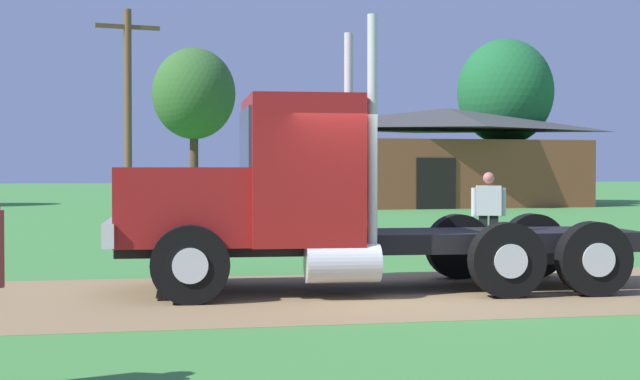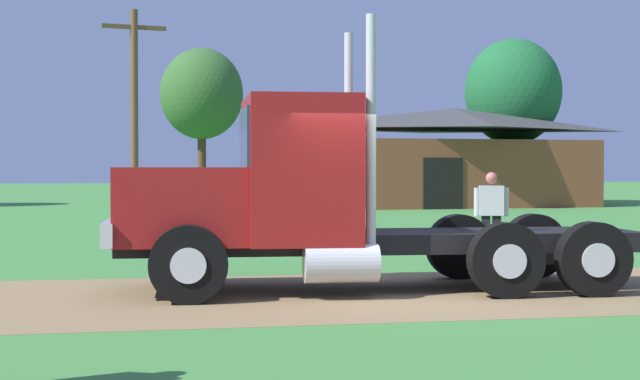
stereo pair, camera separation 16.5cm
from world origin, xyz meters
TOP-DOWN VIEW (x-y plane):
  - ground_plane at (0.00, 0.00)m, footprint 200.00×200.00m
  - dirt_track at (0.00, 0.00)m, footprint 120.00×5.10m
  - truck_foreground_white at (-0.94, 0.52)m, footprint 7.76×3.02m
  - visitor_far_side at (3.66, 4.97)m, footprint 0.66×0.38m
  - shed_building at (11.27, 29.48)m, footprint 12.87×6.85m
  - utility_pole_near at (-3.24, 20.70)m, footprint 2.19×0.53m
  - tree_mid at (0.25, 37.72)m, footprint 4.31×4.31m
  - tree_right at (15.14, 32.13)m, footprint 4.74×4.74m

SIDE VIEW (x-z plane):
  - ground_plane at x=0.00m, z-range 0.00..0.00m
  - dirt_track at x=0.00m, z-range 0.00..0.01m
  - visitor_far_side at x=3.66m, z-range 0.08..1.77m
  - truck_foreground_white at x=-0.94m, z-range -0.66..3.19m
  - shed_building at x=11.27m, z-range -0.08..4.43m
  - utility_pole_near at x=-3.24m, z-range 0.24..7.42m
  - tree_right at x=15.14m, z-range 1.44..9.57m
  - tree_mid at x=0.25m, z-range 1.60..9.59m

